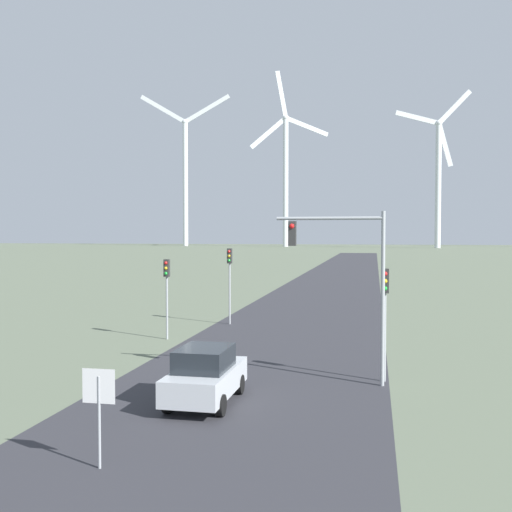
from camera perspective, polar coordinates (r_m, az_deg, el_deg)
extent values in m
cube|color=#2D2D33|center=(50.05, 6.09, -4.11)|extent=(10.00, 240.00, 0.01)
cylinder|color=#93999E|center=(14.82, -14.70, -15.09)|extent=(0.07, 0.07, 2.16)
cube|color=white|center=(14.58, -14.76, -11.90)|extent=(0.81, 0.01, 0.81)
cube|color=red|center=(14.59, -14.74, -11.89)|extent=(0.76, 0.02, 0.76)
cylinder|color=#93999E|center=(31.22, -8.48, -4.10)|extent=(0.11, 0.11, 4.13)
cube|color=#2D2D2D|center=(31.08, -8.50, -1.14)|extent=(0.28, 0.24, 0.90)
sphere|color=red|center=(30.94, -8.58, -0.66)|extent=(0.16, 0.16, 0.16)
sphere|color=gold|center=(30.96, -8.58, -1.16)|extent=(0.16, 0.16, 0.16)
sphere|color=green|center=(30.97, -8.58, -1.66)|extent=(0.16, 0.16, 0.16)
cylinder|color=#93999E|center=(22.63, 12.15, -6.46)|extent=(0.11, 0.11, 4.17)
cube|color=#2D2D2D|center=(22.45, 12.19, -2.33)|extent=(0.28, 0.24, 0.90)
sphere|color=red|center=(22.29, 12.20, -1.67)|extent=(0.16, 0.16, 0.16)
sphere|color=gold|center=(22.31, 12.19, -2.36)|extent=(0.16, 0.16, 0.16)
sphere|color=green|center=(22.34, 12.19, -3.05)|extent=(0.16, 0.16, 0.16)
cylinder|color=#93999E|center=(36.01, -2.52, -2.90)|extent=(0.11, 0.11, 4.56)
cube|color=#2D2D2D|center=(35.89, -2.53, 0.01)|extent=(0.28, 0.24, 0.90)
sphere|color=red|center=(35.75, -2.58, 0.43)|extent=(0.16, 0.16, 0.16)
sphere|color=gold|center=(35.76, -2.58, 0.00)|extent=(0.16, 0.16, 0.16)
sphere|color=green|center=(35.77, -2.58, -0.43)|extent=(0.16, 0.16, 0.16)
cylinder|color=#93999E|center=(21.83, 11.98, -4.01)|extent=(0.14, 0.14, 6.26)
cylinder|color=#93999E|center=(21.77, 6.98, 3.59)|extent=(3.83, 0.12, 0.12)
cube|color=#2D2D2D|center=(21.91, 3.48, 2.15)|extent=(0.28, 0.24, 0.90)
sphere|color=red|center=(21.77, 3.43, 2.86)|extent=(0.18, 0.18, 0.18)
cube|color=#B7BCC1|center=(19.71, -4.81, -11.73)|extent=(1.85, 4.12, 0.80)
cube|color=#1E2328|center=(19.40, -4.94, -9.68)|extent=(1.59, 2.12, 0.70)
cylinder|color=black|center=(21.22, -6.03, -11.84)|extent=(0.22, 0.66, 0.66)
cylinder|color=black|center=(20.80, -1.57, -12.11)|extent=(0.22, 0.66, 0.66)
cylinder|color=black|center=(18.89, -8.39, -13.62)|extent=(0.22, 0.66, 0.66)
cylinder|color=black|center=(18.42, -3.38, -14.01)|extent=(0.22, 0.66, 0.66)
cylinder|color=silver|center=(266.17, -6.74, 6.81)|extent=(2.20, 2.20, 54.22)
sphere|color=silver|center=(269.73, -6.77, 12.56)|extent=(2.60, 2.60, 2.60)
cube|color=silver|center=(269.33, -4.62, 13.82)|extent=(19.58, 3.27, 12.35)
cube|color=silver|center=(272.68, -8.89, 13.67)|extent=(19.53, 3.26, 12.45)
cube|color=silver|center=(267.90, -6.76, 10.14)|extent=(1.91, 0.76, 21.69)
cylinder|color=silver|center=(249.71, 2.84, 7.00)|extent=(2.20, 2.20, 53.14)
sphere|color=silver|center=(253.34, 2.85, 13.00)|extent=(2.60, 2.60, 2.60)
cube|color=silver|center=(254.91, 2.43, 15.18)|extent=(5.04, 2.53, 18.61)
cube|color=silver|center=(250.41, 1.14, 11.62)|extent=(14.21, 6.47, 13.53)
cube|color=silver|center=(255.27, 4.93, 12.17)|extent=(16.89, 7.62, 7.80)
cylinder|color=silver|center=(236.79, 16.96, 6.41)|extent=(2.20, 2.20, 46.79)
sphere|color=silver|center=(239.70, 17.02, 11.99)|extent=(2.60, 2.60, 2.60)
cube|color=silver|center=(237.78, 15.04, 12.60)|extent=(15.79, 3.65, 5.60)
cube|color=silver|center=(239.11, 17.56, 9.99)|extent=(6.15, 1.71, 15.91)
cube|color=silver|center=(242.65, 18.43, 13.36)|extent=(12.27, 2.94, 12.81)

